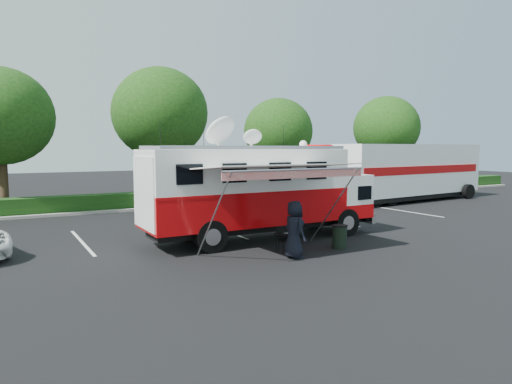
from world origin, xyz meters
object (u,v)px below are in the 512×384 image
at_px(command_truck, 260,190).
at_px(trash_bin, 340,237).
at_px(folding_table, 287,234).
at_px(semi_trailer, 410,171).

xyz_separation_m(command_truck, trash_bin, (1.75, -2.86, -1.57)).
bearing_deg(command_truck, trash_bin, -58.47).
distance_m(command_truck, trash_bin, 3.71).
relative_size(folding_table, semi_trailer, 0.06).
bearing_deg(folding_table, semi_trailer, 28.79).
bearing_deg(trash_bin, folding_table, 164.56).
bearing_deg(command_truck, semi_trailer, 22.39).
height_order(command_truck, folding_table, command_truck).
distance_m(folding_table, semi_trailer, 18.50).
height_order(folding_table, trash_bin, trash_bin).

